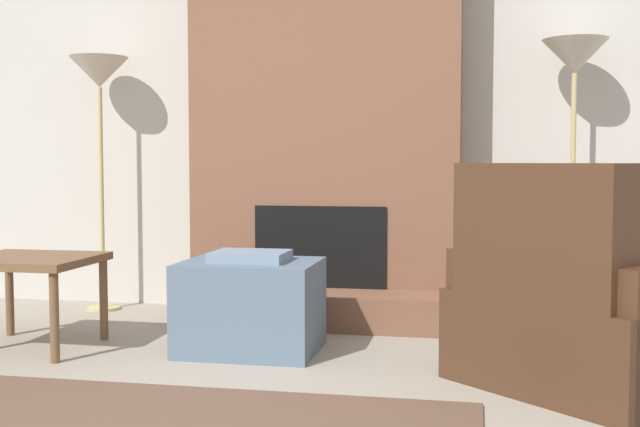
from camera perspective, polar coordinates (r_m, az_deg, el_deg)
The scene contains 7 objects.
wall_back at distance 5.16m, azimuth 0.83°, elevation 7.53°, with size 6.94×0.06×2.60m, color #BCB7AD.
fireplace at distance 4.92m, azimuth 0.34°, elevation 6.64°, with size 1.64×0.71×2.60m.
ottoman at distance 4.07m, azimuth -4.96°, elevation -6.48°, with size 0.68×0.54×0.51m.
armchair at distance 3.56m, azimuth 17.60°, elevation -7.26°, with size 1.23×1.22×0.95m.
side_table at distance 4.36m, azimuth -19.96°, elevation -3.71°, with size 0.64×0.59×0.47m.
floor_lamp_left at distance 5.35m, azimuth -15.41°, elevation 8.82°, with size 0.37×0.37×1.62m.
floor_lamp_right at distance 4.82m, azimuth 17.66°, elevation 9.64°, with size 0.37×0.37×1.65m.
Camera 1 is at (0.93, -2.12, 0.96)m, focal length 45.00 mm.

